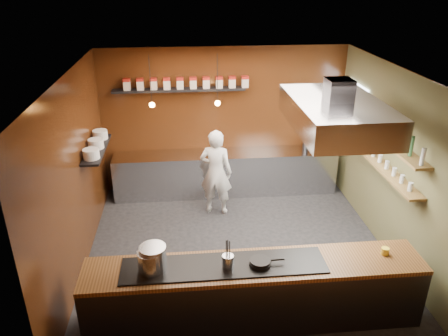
{
  "coord_description": "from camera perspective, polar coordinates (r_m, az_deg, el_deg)",
  "views": [
    {
      "loc": [
        -0.84,
        -6.1,
        4.36
      ],
      "look_at": [
        -0.21,
        0.4,
        1.37
      ],
      "focal_mm": 35.0,
      "sensor_mm": 36.0,
      "label": 1
    }
  ],
  "objects": [
    {
      "name": "espresso_machine",
      "position": [
        9.41,
        13.04,
        3.62
      ],
      "size": [
        0.39,
        0.37,
        0.38
      ],
      "primitive_type": "cube",
      "rotation": [
        0.0,
        0.0,
        -0.02
      ],
      "color": "black",
      "rests_on": "prep_counter"
    },
    {
      "name": "storage_tins",
      "position": [
        8.7,
        -4.91,
        11.01
      ],
      "size": [
        2.43,
        0.13,
        0.22
      ],
      "color": "beige",
      "rests_on": "tin_shelf"
    },
    {
      "name": "utensil_crock",
      "position": [
        5.56,
        0.51,
        -12.16
      ],
      "size": [
        0.18,
        0.18,
        0.19
      ],
      "primitive_type": "cylinder",
      "rotation": [
        0.0,
        0.0,
        -0.25
      ],
      "color": "#B6B8BD",
      "rests_on": "pass_counter"
    },
    {
      "name": "wine_glasses",
      "position": [
        7.68,
        19.35,
        1.55
      ],
      "size": [
        0.07,
        2.37,
        0.13
      ],
      "color": "silver",
      "rests_on": "bottle_shelf_lower"
    },
    {
      "name": "stockpot_large",
      "position": [
        5.58,
        -9.23,
        -11.53
      ],
      "size": [
        0.4,
        0.4,
        0.33
      ],
      "primitive_type": "cylinder",
      "rotation": [
        0.0,
        0.0,
        0.23
      ],
      "color": "#B3B5BA",
      "rests_on": "pass_counter"
    },
    {
      "name": "stockpot_small",
      "position": [
        5.56,
        -9.63,
        -11.99
      ],
      "size": [
        0.36,
        0.36,
        0.29
      ],
      "primitive_type": "cylinder",
      "rotation": [
        0.0,
        0.0,
        0.21
      ],
      "color": "#B2B4B9",
      "rests_on": "pass_counter"
    },
    {
      "name": "floor",
      "position": [
        7.54,
        1.89,
        -10.74
      ],
      "size": [
        5.0,
        5.0,
        0.0
      ],
      "primitive_type": "plane",
      "color": "black",
      "rests_on": "ground"
    },
    {
      "name": "pass_counter",
      "position": [
        6.01,
        3.92,
        -15.9
      ],
      "size": [
        4.4,
        0.72,
        0.94
      ],
      "color": "#38383D",
      "rests_on": "floor"
    },
    {
      "name": "right_wall",
      "position": [
        7.52,
        21.32,
        0.44
      ],
      "size": [
        0.0,
        5.0,
        5.0
      ],
      "primitive_type": "plane",
      "rotation": [
        1.57,
        0.0,
        -1.57
      ],
      "color": "brown",
      "rests_on": "ground"
    },
    {
      "name": "plate_stacks",
      "position": [
        7.75,
        -16.38,
        3.06
      ],
      "size": [
        0.26,
        1.16,
        0.16
      ],
      "color": "white",
      "rests_on": "plate_shelf"
    },
    {
      "name": "bottles",
      "position": [
        7.51,
        19.9,
        5.24
      ],
      "size": [
        0.06,
        2.66,
        0.24
      ],
      "color": "silver",
      "rests_on": "bottle_shelf_upper"
    },
    {
      "name": "prep_counter",
      "position": [
        9.19,
        0.22,
        -0.61
      ],
      "size": [
        4.6,
        0.65,
        0.9
      ],
      "primitive_type": "cube",
      "color": "silver",
      "rests_on": "floor"
    },
    {
      "name": "butter_jar",
      "position": [
        6.24,
        20.29,
        -10.14
      ],
      "size": [
        0.11,
        0.11,
        0.09
      ],
      "primitive_type": "cylinder",
      "rotation": [
        0.0,
        0.0,
        0.05
      ],
      "color": "yellow",
      "rests_on": "pass_counter"
    },
    {
      "name": "bottle_shelf_upper",
      "position": [
        7.55,
        19.75,
        4.24
      ],
      "size": [
        0.26,
        2.8,
        0.04
      ],
      "primitive_type": "cube",
      "color": "olive",
      "rests_on": "right_wall"
    },
    {
      "name": "bottle_shelf_lower",
      "position": [
        7.71,
        19.26,
        0.97
      ],
      "size": [
        0.26,
        2.8,
        0.04
      ],
      "primitive_type": "cube",
      "color": "olive",
      "rests_on": "right_wall"
    },
    {
      "name": "chef",
      "position": [
        8.26,
        -1.06,
        -0.58
      ],
      "size": [
        0.71,
        0.56,
        1.7
      ],
      "primitive_type": "imported",
      "rotation": [
        0.0,
        0.0,
        2.85
      ],
      "color": "white",
      "rests_on": "floor"
    },
    {
      "name": "pendant_right",
      "position": [
        8.13,
        -0.85,
        8.82
      ],
      "size": [
        0.1,
        0.1,
        0.95
      ],
      "color": "black",
      "rests_on": "ceiling"
    },
    {
      "name": "window_pane",
      "position": [
        8.81,
        16.74,
        7.33
      ],
      "size": [
        0.0,
        1.0,
        1.0
      ],
      "primitive_type": "plane",
      "rotation": [
        1.57,
        0.0,
        -1.57
      ],
      "color": "white",
      "rests_on": "right_wall"
    },
    {
      "name": "tin_shelf",
      "position": [
        8.73,
        -5.87,
        10.13
      ],
      "size": [
        2.6,
        0.26,
        0.04
      ],
      "primitive_type": "cube",
      "color": "black",
      "rests_on": "back_wall"
    },
    {
      "name": "pendant_left",
      "position": [
        8.12,
        -9.41,
        8.48
      ],
      "size": [
        0.1,
        0.1,
        0.95
      ],
      "color": "black",
      "rests_on": "ceiling"
    },
    {
      "name": "frying_pan",
      "position": [
        5.67,
        4.79,
        -12.18
      ],
      "size": [
        0.45,
        0.28,
        0.07
      ],
      "color": "black",
      "rests_on": "pass_counter"
    },
    {
      "name": "back_wall",
      "position": [
        9.1,
        0.02,
        6.26
      ],
      "size": [
        5.0,
        0.0,
        5.0
      ],
      "primitive_type": "plane",
      "rotation": [
        1.57,
        0.0,
        0.0
      ],
      "color": "#351B09",
      "rests_on": "ground"
    },
    {
      "name": "left_wall",
      "position": [
        6.94,
        -18.87,
        -1.18
      ],
      "size": [
        0.0,
        5.0,
        5.0
      ],
      "primitive_type": "plane",
      "rotation": [
        1.57,
        0.0,
        1.57
      ],
      "color": "#351B09",
      "rests_on": "ground"
    },
    {
      "name": "ceiling",
      "position": [
        6.3,
        2.27,
        12.1
      ],
      "size": [
        5.0,
        5.0,
        0.0
      ],
      "primitive_type": "plane",
      "rotation": [
        3.14,
        0.0,
        0.0
      ],
      "color": "silver",
      "rests_on": "back_wall"
    },
    {
      "name": "plate_shelf",
      "position": [
        7.78,
        -16.3,
        2.38
      ],
      "size": [
        0.3,
        1.4,
        0.04
      ],
      "primitive_type": "cube",
      "color": "black",
      "rests_on": "left_wall"
    },
    {
      "name": "extractor_hood",
      "position": [
        6.36,
        14.46,
        6.84
      ],
      "size": [
        1.2,
        2.0,
        0.72
      ],
      "color": "#38383D",
      "rests_on": "ceiling"
    }
  ]
}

